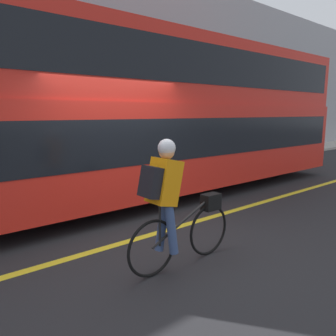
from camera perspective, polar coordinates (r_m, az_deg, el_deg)
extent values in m
plane|color=#232326|center=(5.36, -4.24, -11.74)|extent=(80.00, 80.00, 0.00)
cube|color=yellow|center=(5.34, -4.06, -11.79)|extent=(50.00, 0.14, 0.01)
cube|color=#A8A399|center=(9.36, -20.83, -2.67)|extent=(60.00, 1.76, 0.12)
cube|color=#9E9EA3|center=(10.25, -23.95, 17.12)|extent=(60.00, 0.30, 6.86)
cylinder|color=black|center=(10.39, 14.73, 1.14)|extent=(0.95, 0.30, 0.95)
cylinder|color=black|center=(6.50, -20.14, -4.08)|extent=(0.95, 0.30, 0.95)
cube|color=red|center=(7.97, 1.48, 4.29)|extent=(10.19, 2.43, 1.85)
cube|color=black|center=(7.95, 1.48, 5.88)|extent=(9.78, 2.45, 0.81)
cube|color=red|center=(7.99, 1.53, 16.13)|extent=(10.19, 2.34, 1.44)
cube|color=black|center=(8.00, 1.53, 16.64)|extent=(9.78, 2.36, 0.81)
torus|color=black|center=(4.62, 7.10, -10.66)|extent=(0.71, 0.04, 0.71)
torus|color=black|center=(4.02, -2.78, -13.80)|extent=(0.71, 0.04, 0.71)
cylinder|color=black|center=(4.22, 2.56, -9.31)|extent=(0.99, 0.03, 0.48)
cylinder|color=black|center=(3.99, -1.44, -9.96)|extent=(0.03, 0.03, 0.52)
cube|color=black|center=(4.52, 7.47, -5.84)|extent=(0.26, 0.16, 0.22)
cube|color=orange|center=(3.88, -0.69, -2.36)|extent=(0.37, 0.32, 0.58)
cube|color=black|center=(3.76, -3.07, -2.46)|extent=(0.21, 0.26, 0.38)
cylinder|color=#384C7A|center=(4.13, -1.03, -10.01)|extent=(0.22, 0.11, 0.64)
cylinder|color=#384C7A|center=(4.00, 0.60, -10.68)|extent=(0.20, 0.11, 0.63)
sphere|color=tan|center=(3.85, -0.23, 2.90)|extent=(0.19, 0.19, 0.19)
sphere|color=silver|center=(3.85, -0.23, 3.53)|extent=(0.21, 0.21, 0.21)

